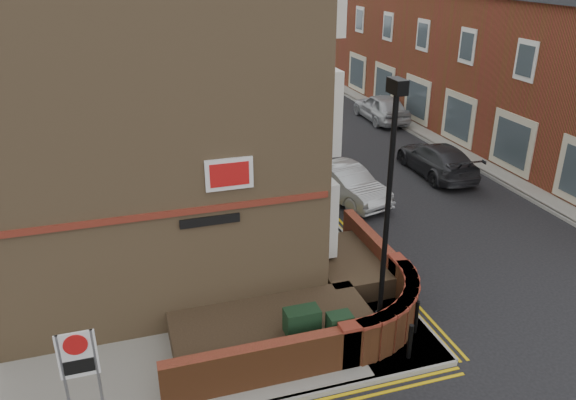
# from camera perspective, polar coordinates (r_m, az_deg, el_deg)

# --- Properties ---
(ground) EXTENTS (120.00, 120.00, 0.00)m
(ground) POSITION_cam_1_polar(r_m,az_deg,el_deg) (12.83, 4.69, -18.83)
(ground) COLOR black
(ground) RESTS_ON ground
(pavement_corner) EXTENTS (13.00, 3.00, 0.12)m
(pavement_corner) POSITION_cam_1_polar(r_m,az_deg,el_deg) (13.34, -12.67, -17.16)
(pavement_corner) COLOR gray
(pavement_corner) RESTS_ON ground
(pavement_main) EXTENTS (2.00, 32.00, 0.12)m
(pavement_main) POSITION_cam_1_polar(r_m,az_deg,el_deg) (26.77, -4.06, 4.90)
(pavement_main) COLOR gray
(pavement_main) RESTS_ON ground
(pavement_far) EXTENTS (4.00, 40.00, 0.12)m
(pavement_far) POSITION_cam_1_polar(r_m,az_deg,el_deg) (28.73, 19.39, 4.91)
(pavement_far) COLOR gray
(pavement_far) RESTS_ON ground
(kerb_main_near) EXTENTS (0.15, 32.00, 0.12)m
(kerb_main_near) POSITION_cam_1_polar(r_m,az_deg,el_deg) (27.01, -1.99, 5.11)
(kerb_main_near) COLOR gray
(kerb_main_near) RESTS_ON ground
(kerb_main_far) EXTENTS (0.15, 40.00, 0.12)m
(kerb_main_far) POSITION_cam_1_polar(r_m,az_deg,el_deg) (27.61, 16.02, 4.61)
(kerb_main_far) COLOR gray
(kerb_main_far) RESTS_ON ground
(yellow_lines_main) EXTENTS (0.28, 32.00, 0.01)m
(yellow_lines_main) POSITION_cam_1_polar(r_m,az_deg,el_deg) (27.09, -1.48, 5.06)
(yellow_lines_main) COLOR gold
(yellow_lines_main) RESTS_ON ground
(corner_building) EXTENTS (8.95, 10.40, 13.60)m
(corner_building) POSITION_cam_1_polar(r_m,az_deg,el_deg) (16.89, -14.58, 14.69)
(corner_building) COLOR #8F704C
(corner_building) RESTS_ON ground
(garden_wall) EXTENTS (6.80, 6.00, 1.20)m
(garden_wall) POSITION_cam_1_polar(r_m,az_deg,el_deg) (14.64, 0.99, -12.56)
(garden_wall) COLOR brown
(garden_wall) RESTS_ON ground
(lamppost) EXTENTS (0.25, 0.50, 6.30)m
(lamppost) POSITION_cam_1_polar(r_m,az_deg,el_deg) (12.45, 10.01, -1.97)
(lamppost) COLOR black
(lamppost) RESTS_ON pavement_corner
(utility_cabinet_large) EXTENTS (0.80, 0.45, 1.20)m
(utility_cabinet_large) POSITION_cam_1_polar(r_m,az_deg,el_deg) (13.22, 1.42, -13.21)
(utility_cabinet_large) COLOR black
(utility_cabinet_large) RESTS_ON pavement_corner
(utility_cabinet_small) EXTENTS (0.55, 0.40, 1.10)m
(utility_cabinet_small) POSITION_cam_1_polar(r_m,az_deg,el_deg) (13.27, 5.21, -13.45)
(utility_cabinet_small) COLOR black
(utility_cabinet_small) RESTS_ON pavement_corner
(bollard_near) EXTENTS (0.11, 0.11, 0.90)m
(bollard_near) POSITION_cam_1_polar(r_m,az_deg,el_deg) (13.47, 12.29, -13.87)
(bollard_near) COLOR black
(bollard_near) RESTS_ON pavement_corner
(bollard_far) EXTENTS (0.11, 0.11, 0.90)m
(bollard_far) POSITION_cam_1_polar(r_m,az_deg,el_deg) (14.28, 12.87, -11.51)
(bollard_far) COLOR black
(bollard_far) RESTS_ON pavement_corner
(zone_sign) EXTENTS (0.72, 0.07, 2.20)m
(zone_sign) POSITION_cam_1_polar(r_m,az_deg,el_deg) (11.63, -20.48, -15.20)
(zone_sign) COLOR slate
(zone_sign) RESTS_ON pavement_corner
(far_terrace) EXTENTS (5.40, 30.40, 8.00)m
(far_terrace) POSITION_cam_1_polar(r_m,az_deg,el_deg) (31.86, 18.38, 14.21)
(far_terrace) COLOR brown
(far_terrace) RESTS_ON ground
(far_terrace_cream) EXTENTS (5.40, 12.40, 8.00)m
(far_terrace_cream) POSITION_cam_1_polar(r_m,az_deg,el_deg) (50.35, 4.14, 18.38)
(far_terrace_cream) COLOR #B9B298
(far_terrace_cream) RESTS_ON ground
(tree_near) EXTENTS (3.64, 3.65, 6.70)m
(tree_near) POSITION_cam_1_polar(r_m,az_deg,el_deg) (23.79, -3.24, 14.08)
(tree_near) COLOR #382B1E
(tree_near) RESTS_ON pavement_main
(tree_mid) EXTENTS (4.03, 4.03, 7.42)m
(tree_mid) POSITION_cam_1_polar(r_m,az_deg,el_deg) (31.46, -7.07, 17.21)
(tree_mid) COLOR #382B1E
(tree_mid) RESTS_ON pavement_main
(tree_far) EXTENTS (3.81, 3.81, 7.00)m
(tree_far) POSITION_cam_1_polar(r_m,az_deg,el_deg) (39.34, -9.37, 17.94)
(tree_far) COLOR #382B1E
(tree_far) RESTS_ON pavement_main
(traffic_light_assembly) EXTENTS (0.20, 0.16, 4.20)m
(traffic_light_assembly) POSITION_cam_1_polar(r_m,az_deg,el_deg) (34.75, -7.15, 13.78)
(traffic_light_assembly) COLOR black
(traffic_light_assembly) RESTS_ON pavement_main
(silver_car_near) EXTENTS (2.48, 4.32, 1.35)m
(silver_car_near) POSITION_cam_1_polar(r_m,az_deg,el_deg) (21.47, 5.85, 1.72)
(silver_car_near) COLOR #A4A9AB
(silver_car_near) RESTS_ON ground
(red_car_main) EXTENTS (2.55, 4.88, 1.31)m
(red_car_main) POSITION_cam_1_polar(r_m,az_deg,el_deg) (27.10, -0.58, 6.51)
(red_car_main) COLOR maroon
(red_car_main) RESTS_ON ground
(grey_car_far) EXTENTS (2.04, 4.71, 1.35)m
(grey_car_far) POSITION_cam_1_polar(r_m,az_deg,el_deg) (24.73, 14.87, 4.04)
(grey_car_far) COLOR #292A2E
(grey_car_far) RESTS_ON ground
(silver_car_far) EXTENTS (1.94, 4.58, 1.54)m
(silver_car_far) POSITION_cam_1_polar(r_m,az_deg,el_deg) (32.37, 9.45, 9.27)
(silver_car_far) COLOR #B0B3B8
(silver_car_far) RESTS_ON ground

